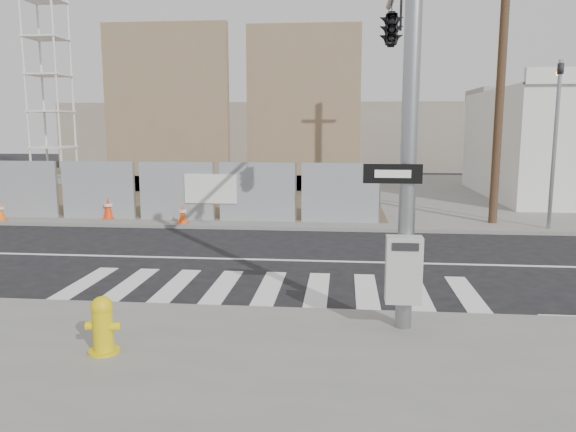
# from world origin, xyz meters

# --- Properties ---
(ground) EXTENTS (100.00, 100.00, 0.00)m
(ground) POSITION_xyz_m (0.00, 0.00, 0.00)
(ground) COLOR black
(ground) RESTS_ON ground
(sidewalk_far) EXTENTS (50.00, 20.00, 0.12)m
(sidewalk_far) POSITION_xyz_m (0.00, 14.00, 0.06)
(sidewalk_far) COLOR slate
(sidewalk_far) RESTS_ON ground
(signal_pole) EXTENTS (0.96, 5.87, 7.00)m
(signal_pole) POSITION_xyz_m (2.49, -2.05, 4.78)
(signal_pole) COLOR gray
(signal_pole) RESTS_ON sidewalk_near
(far_signal_pole) EXTENTS (0.16, 0.20, 5.60)m
(far_signal_pole) POSITION_xyz_m (8.00, 4.60, 3.48)
(far_signal_pole) COLOR gray
(far_signal_pole) RESTS_ON sidewalk_far
(chain_link_fence) EXTENTS (24.60, 0.04, 2.00)m
(chain_link_fence) POSITION_xyz_m (-10.00, 5.00, 1.12)
(chain_link_fence) COLOR gray
(chain_link_fence) RESTS_ON sidewalk_far
(concrete_wall_left) EXTENTS (6.00, 1.30, 8.00)m
(concrete_wall_left) POSITION_xyz_m (-7.00, 13.08, 3.38)
(concrete_wall_left) COLOR #7D604B
(concrete_wall_left) RESTS_ON sidewalk_far
(concrete_wall_right) EXTENTS (5.50, 1.30, 8.00)m
(concrete_wall_right) POSITION_xyz_m (-0.50, 14.08, 3.38)
(concrete_wall_right) COLOR #7D604B
(concrete_wall_right) RESTS_ON sidewalk_far
(crane_tower) EXTENTS (2.60, 2.60, 18.15)m
(crane_tower) POSITION_xyz_m (-15.00, 17.00, 9.02)
(crane_tower) COLOR slate
(crane_tower) RESTS_ON sidewalk_far
(utility_pole_right) EXTENTS (1.60, 0.28, 10.00)m
(utility_pole_right) POSITION_xyz_m (6.50, 5.50, 5.20)
(utility_pole_right) COLOR #4D3424
(utility_pole_right) RESTS_ON sidewalk_far
(fire_hydrant) EXTENTS (0.54, 0.54, 0.84)m
(fire_hydrant) POSITION_xyz_m (-1.89, -6.30, 0.53)
(fire_hydrant) COLOR #D6BC0B
(fire_hydrant) RESTS_ON sidewalk_near
(traffic_cone_b) EXTENTS (0.42, 0.42, 0.67)m
(traffic_cone_b) POSITION_xyz_m (-10.17, 4.22, 0.45)
(traffic_cone_b) COLOR orange
(traffic_cone_b) RESTS_ON sidewalk_far
(traffic_cone_c) EXTENTS (0.50, 0.50, 0.76)m
(traffic_cone_c) POSITION_xyz_m (-6.66, 4.96, 0.49)
(traffic_cone_c) COLOR red
(traffic_cone_c) RESTS_ON sidewalk_far
(traffic_cone_d) EXTENTS (0.36, 0.36, 0.65)m
(traffic_cone_d) POSITION_xyz_m (-3.80, 4.26, 0.44)
(traffic_cone_d) COLOR #FF4B0D
(traffic_cone_d) RESTS_ON sidewalk_far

